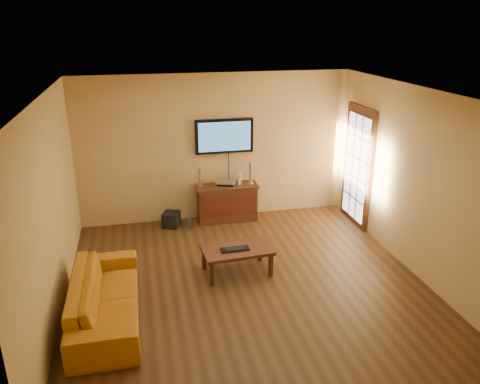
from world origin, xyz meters
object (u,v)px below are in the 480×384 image
object	(u,v)px
speaker_left	(200,179)
speaker_right	(251,174)
media_console	(227,203)
game_console	(240,179)
subwoofer	(171,219)
bottle	(190,224)
coffee_table	(237,251)
av_receiver	(226,184)
keyboard	(235,249)
television	(224,136)
sofa	(105,291)

from	to	relation	value
speaker_left	speaker_right	bearing A→B (deg)	-2.22
media_console	game_console	bearing A→B (deg)	8.90
subwoofer	bottle	xyz separation A→B (m)	(0.31, -0.18, -0.04)
coffee_table	av_receiver	xyz separation A→B (m)	(0.22, 1.94, 0.38)
coffee_table	bottle	world-z (taller)	coffee_table
av_receiver	keyboard	bearing A→B (deg)	-76.57
speaker_right	bottle	xyz separation A→B (m)	(-1.20, -0.27, -0.77)
coffee_table	av_receiver	world-z (taller)	av_receiver
keyboard	game_console	bearing A→B (deg)	75.30
media_console	speaker_left	bearing A→B (deg)	174.70
keyboard	coffee_table	bearing A→B (deg)	49.27
television	game_console	world-z (taller)	television
keyboard	subwoofer	bearing A→B (deg)	112.04
media_console	coffee_table	distance (m)	1.96
bottle	speaker_left	bearing A→B (deg)	49.41
media_console	speaker_left	world-z (taller)	speaker_left
coffee_table	sofa	bearing A→B (deg)	-158.01
television	coffee_table	size ratio (longest dim) A/B	1.01
speaker_left	av_receiver	size ratio (longest dim) A/B	0.94
media_console	subwoofer	world-z (taller)	media_console
media_console	game_console	xyz separation A→B (m)	(0.26, 0.04, 0.44)
av_receiver	coffee_table	bearing A→B (deg)	-75.56
coffee_table	speaker_right	xyz separation A→B (m)	(0.69, 1.96, 0.52)
speaker_left	keyboard	xyz separation A→B (m)	(0.21, -2.04, -0.43)
media_console	sofa	distance (m)	3.41
sofa	bottle	bearing A→B (deg)	-28.64
bottle	keyboard	distance (m)	1.83
speaker_left	av_receiver	xyz separation A→B (m)	(0.47, -0.06, -0.11)
speaker_right	av_receiver	distance (m)	0.49
speaker_right	keyboard	size ratio (longest dim) A/B	0.96
television	sofa	xyz separation A→B (m)	(-2.08, -2.88, -1.18)
speaker_right	subwoofer	world-z (taller)	speaker_right
television	keyboard	distance (m)	2.48
sofa	speaker_right	size ratio (longest dim) A/B	5.01
av_receiver	game_console	distance (m)	0.28
coffee_table	subwoofer	size ratio (longest dim) A/B	3.77
sofa	media_console	bearing A→B (deg)	-37.51
av_receiver	subwoofer	bearing A→B (deg)	-155.37
speaker_left	sofa	bearing A→B (deg)	-120.30
media_console	av_receiver	bearing A→B (deg)	-132.99
television	subwoofer	world-z (taller)	television
media_console	speaker_right	world-z (taller)	speaker_right
media_console	av_receiver	xyz separation A→B (m)	(-0.01, -0.01, 0.38)
speaker_right	keyboard	distance (m)	2.18
speaker_right	av_receiver	bearing A→B (deg)	-177.57
television	subwoofer	distance (m)	1.80
speaker_right	keyboard	xyz separation A→B (m)	(-0.73, -2.01, -0.46)
coffee_table	speaker_right	size ratio (longest dim) A/B	2.59
television	sofa	distance (m)	3.74
sofa	av_receiver	size ratio (longest dim) A/B	5.69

